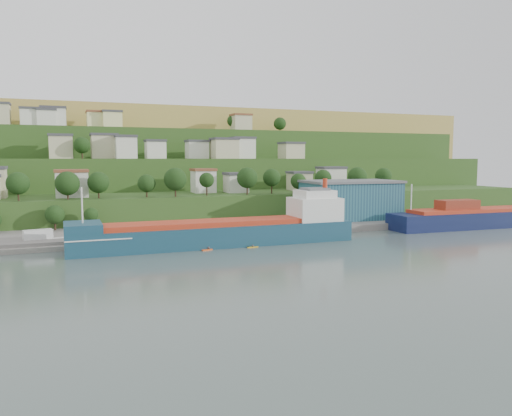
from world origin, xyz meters
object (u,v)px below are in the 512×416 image
caravan (38,236)px  kayak_orange (209,249)px  warehouse (350,199)px  cargo_ship_near (226,233)px  cargo_ship_far (490,218)px

caravan → kayak_orange: size_ratio=1.90×
warehouse → caravan: size_ratio=4.73×
caravan → kayak_orange: bearing=-37.9°
cargo_ship_near → warehouse: size_ratio=2.27×
cargo_ship_near → warehouse: (51.35, 23.23, 5.46)m
cargo_ship_near → caravan: bearing=162.9°
cargo_ship_far → kayak_orange: 97.22m
cargo_ship_near → kayak_orange: (-6.12, -5.68, -2.72)m
cargo_ship_near → kayak_orange: cargo_ship_near is taller
cargo_ship_near → warehouse: 56.62m
caravan → kayak_orange: 43.24m
cargo_ship_far → kayak_orange: (-96.88, -7.69, -2.59)m
cargo_ship_far → caravan: size_ratio=9.89×
cargo_ship_far → warehouse: 45.10m
caravan → kayak_orange: caravan is taller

